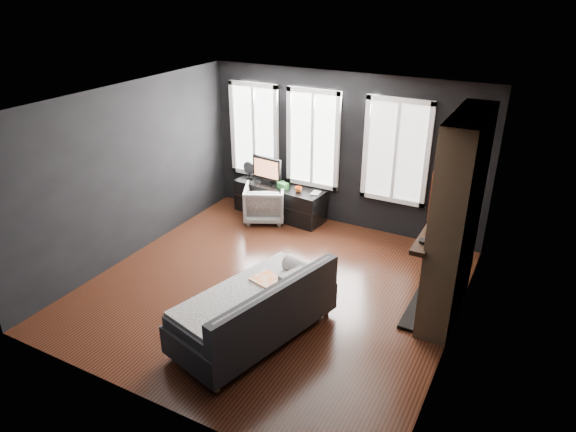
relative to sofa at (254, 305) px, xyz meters
The scene contains 18 objects.
floor 1.18m from the sofa, 108.09° to the left, with size 5.00×5.00×0.00m, color black.
ceiling 2.50m from the sofa, 108.09° to the left, with size 5.00×5.00×0.00m, color white.
wall_back 3.67m from the sofa, 95.47° to the left, with size 5.00×0.02×2.70m, color black.
wall_left 3.15m from the sofa, 159.92° to the left, with size 0.02×5.00×2.70m, color black.
wall_right 2.56m from the sofa, 25.65° to the left, with size 0.02×5.00×2.70m, color black.
windows 4.07m from the sofa, 102.71° to the left, with size 4.00×0.16×1.76m, color white, non-canonical shape.
fireplace 2.71m from the sofa, 39.86° to the left, with size 0.70×1.62×2.70m, color #93724C, non-canonical shape.
sofa is the anchor object (origin of this frame).
stripe_pillow 0.52m from the sofa, 46.60° to the left, with size 0.09×0.37×0.37m, color gray.
armchair 3.39m from the sofa, 118.11° to the left, with size 0.71×0.67×0.73m, color white.
media_console 3.59m from the sofa, 113.79° to the left, with size 1.75×0.55×0.60m, color black, non-canonical shape.
monitor 3.75m from the sofa, 117.48° to the left, with size 0.62×0.13×0.55m, color black, non-canonical shape.
desk_fan 3.96m from the sofa, 122.56° to the left, with size 0.25×0.25×0.35m, color #9C9C9C, non-canonical shape.
mug 3.32m from the sofa, 107.49° to the left, with size 0.13×0.10×0.13m, color #D5571B.
book 3.34m from the sofa, 103.34° to the left, with size 0.15×0.02×0.20m, color #C3B098.
storage_box 3.45m from the sofa, 112.56° to the left, with size 0.20×0.13×0.11m, color #246627.
mantel_vase 2.84m from the sofa, 50.66° to the left, with size 0.20×0.21×0.20m, color gold.
mantel_clock 2.18m from the sofa, 32.44° to the left, with size 0.12×0.12×0.04m, color black.
Camera 1 is at (3.14, -5.44, 4.09)m, focal length 32.00 mm.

